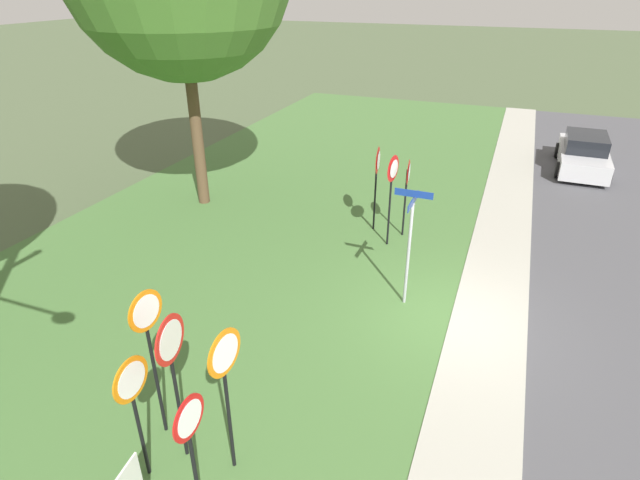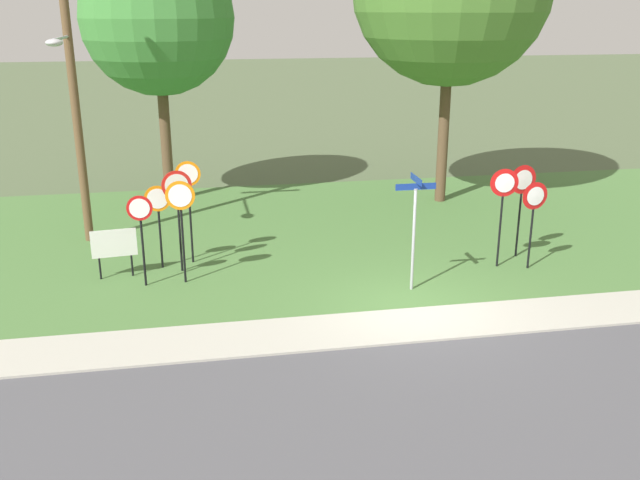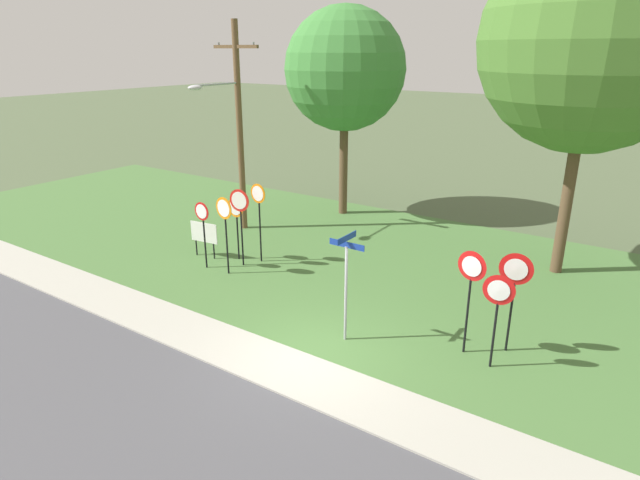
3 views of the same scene
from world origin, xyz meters
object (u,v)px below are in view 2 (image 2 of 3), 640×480
object	(u,v)px
stop_sign_far_center	(181,210)
utility_pole	(73,91)
yield_sign_far_left	(534,205)
oak_tree_left	(157,18)
stop_sign_near_left	(141,222)
street_name_post	(414,223)
notice_board	(114,246)
stop_sign_near_right	(189,191)
stop_sign_far_left	(178,199)
stop_sign_far_right	(158,209)
yield_sign_near_right	(503,194)
yield_sign_near_left	(522,189)

from	to	relation	value
stop_sign_far_center	utility_pole	world-z (taller)	utility_pole
yield_sign_far_left	oak_tree_left	size ratio (longest dim) A/B	0.27
stop_sign_near_left	yield_sign_far_left	bearing A→B (deg)	-2.63
street_name_post	stop_sign_near_left	bearing A→B (deg)	168.35
notice_board	stop_sign_near_right	bearing A→B (deg)	15.13
stop_sign_far_left	yield_sign_far_left	distance (m)	8.93
stop_sign_far_right	yield_sign_near_right	size ratio (longest dim) A/B	0.84
notice_board	stop_sign_far_left	bearing A→B (deg)	-1.46
stop_sign_near_right	stop_sign_far_center	size ratio (longest dim) A/B	1.07
street_name_post	oak_tree_left	world-z (taller)	oak_tree_left
oak_tree_left	utility_pole	bearing A→B (deg)	-117.68
yield_sign_far_left	yield_sign_near_left	bearing A→B (deg)	78.06
street_name_post	notice_board	xyz separation A→B (m)	(-7.02, 2.08, -0.83)
yield_sign_near_left	yield_sign_far_left	xyz separation A→B (m)	(-0.10, -0.91, -0.19)
stop_sign_far_right	yield_sign_near_left	world-z (taller)	yield_sign_near_left
stop_sign_near_left	stop_sign_far_center	xyz separation A→B (m)	(0.95, 0.04, 0.25)
stop_sign_far_center	yield_sign_near_right	bearing A→B (deg)	3.23
yield_sign_near_left	yield_sign_near_right	world-z (taller)	yield_sign_near_right
stop_sign_far_left	utility_pole	size ratio (longest dim) A/B	0.33
yield_sign_near_right	yield_sign_far_left	distance (m)	0.81
stop_sign_near_right	yield_sign_near_left	world-z (taller)	stop_sign_near_right
stop_sign_far_left	yield_sign_far_left	bearing A→B (deg)	-16.01
stop_sign_far_center	stop_sign_far_right	world-z (taller)	stop_sign_far_center
stop_sign_near_left	oak_tree_left	bearing A→B (deg)	87.72
stop_sign_near_right	yield_sign_near_right	xyz separation A→B (m)	(7.81, -1.77, -0.01)
stop_sign_near_left	stop_sign_far_center	bearing A→B (deg)	3.35
stop_sign_near_left	stop_sign_far_left	distance (m)	1.25
yield_sign_far_left	utility_pole	world-z (taller)	utility_pole
stop_sign_far_center	utility_pole	distance (m)	5.19
stop_sign_far_left	street_name_post	size ratio (longest dim) A/B	0.95
stop_sign_far_center	yield_sign_far_left	size ratio (longest dim) A/B	1.12
stop_sign_near_right	utility_pole	world-z (taller)	utility_pole
stop_sign_near_left	yield_sign_far_left	distance (m)	9.70
stop_sign_near_right	utility_pole	size ratio (longest dim) A/B	0.35
oak_tree_left	stop_sign_far_left	bearing A→B (deg)	-86.53
stop_sign_near_left	yield_sign_near_right	xyz separation A→B (m)	(8.95, -0.32, 0.33)
stop_sign_near_left	yield_sign_near_left	bearing A→B (deg)	2.70
oak_tree_left	yield_sign_near_left	bearing A→B (deg)	-39.24
yield_sign_near_left	street_name_post	distance (m)	3.90
stop_sign_far_center	yield_sign_near_right	xyz separation A→B (m)	(8.00, -0.36, 0.08)
utility_pole	oak_tree_left	world-z (taller)	oak_tree_left
yield_sign_near_right	street_name_post	bearing A→B (deg)	-148.04
yield_sign_near_left	oak_tree_left	world-z (taller)	oak_tree_left
stop_sign_near_left	yield_sign_near_left	world-z (taller)	yield_sign_near_left
utility_pole	stop_sign_near_right	bearing A→B (deg)	-37.81
stop_sign_far_center	street_name_post	xyz separation A→B (m)	(5.33, -1.42, -0.20)
stop_sign_near_left	stop_sign_far_center	size ratio (longest dim) A/B	0.88
stop_sign_far_right	yield_sign_near_left	size ratio (longest dim) A/B	0.87
stop_sign_far_center	oak_tree_left	xyz separation A→B (m)	(-0.51, 7.90, 4.22)
stop_sign_near_right	oak_tree_left	distance (m)	7.72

